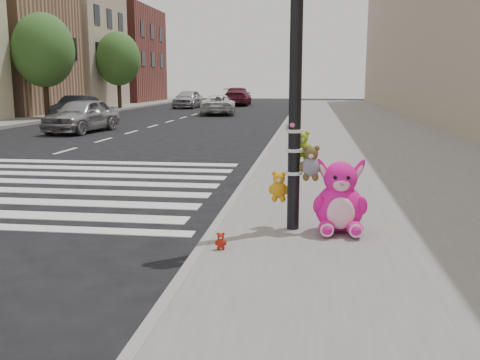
% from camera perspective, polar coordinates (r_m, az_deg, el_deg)
% --- Properties ---
extents(ground, '(120.00, 120.00, 0.00)m').
position_cam_1_polar(ground, '(6.19, -20.28, -9.74)').
color(ground, black).
rests_on(ground, ground).
extents(sidewalk_near, '(7.00, 80.00, 0.14)m').
position_cam_1_polar(sidewalk_near, '(15.39, 15.72, 2.65)').
color(sidewalk_near, slate).
rests_on(sidewalk_near, ground).
extents(curb_edge, '(0.12, 80.00, 0.15)m').
position_cam_1_polar(curb_edge, '(15.29, 2.81, 2.98)').
color(curb_edge, gray).
rests_on(curb_edge, ground).
extents(bld_far_c, '(6.00, 8.00, 8.00)m').
position_cam_1_polar(bld_far_c, '(36.15, -23.46, 12.73)').
color(bld_far_c, '#9F7654').
rests_on(bld_far_c, ground).
extents(bld_far_d, '(6.00, 8.00, 10.00)m').
position_cam_1_polar(bld_far_d, '(44.18, -17.42, 13.85)').
color(bld_far_d, tan).
rests_on(bld_far_d, ground).
extents(bld_far_e, '(6.00, 10.00, 9.00)m').
position_cam_1_polar(bld_far_e, '(54.34, -12.41, 12.84)').
color(bld_far_e, brown).
rests_on(bld_far_e, ground).
extents(signal_pole, '(0.72, 0.49, 4.00)m').
position_cam_1_polar(signal_pole, '(6.93, 6.05, 7.64)').
color(signal_pole, black).
rests_on(signal_pole, sidewalk_near).
extents(tree_far_b, '(3.20, 3.20, 5.44)m').
position_cam_1_polar(tree_far_b, '(30.55, -20.23, 12.84)').
color(tree_far_b, '#382619').
rests_on(tree_far_b, sidewalk_far).
extents(tree_far_c, '(3.20, 3.20, 5.44)m').
position_cam_1_polar(tree_far_c, '(40.63, -12.88, 12.48)').
color(tree_far_c, '#382619').
rests_on(tree_far_c, sidewalk_far).
extents(pink_bunny, '(0.69, 0.73, 0.98)m').
position_cam_1_polar(pink_bunny, '(7.00, 10.60, -2.30)').
color(pink_bunny, '#F41498').
rests_on(pink_bunny, sidewalk_near).
extents(red_teddy, '(0.15, 0.12, 0.20)m').
position_cam_1_polar(red_teddy, '(6.25, -2.07, -6.51)').
color(red_teddy, red).
rests_on(red_teddy, sidewalk_near).
extents(car_silver_far, '(2.11, 4.24, 1.39)m').
position_cam_1_polar(car_silver_far, '(22.92, -16.50, 6.64)').
color(car_silver_far, '#9E9EA2').
rests_on(car_silver_far, ground).
extents(car_dark_far, '(1.40, 3.94, 1.30)m').
position_cam_1_polar(car_dark_far, '(30.45, -17.02, 7.38)').
color(car_dark_far, black).
rests_on(car_dark_far, ground).
extents(car_white_near, '(2.57, 4.63, 1.23)m').
position_cam_1_polar(car_white_near, '(33.69, -2.32, 8.03)').
color(car_white_near, silver).
rests_on(car_white_near, ground).
extents(car_maroon_near, '(2.39, 5.36, 1.53)m').
position_cam_1_polar(car_maroon_near, '(46.14, -0.26, 8.89)').
color(car_maroon_near, maroon).
rests_on(car_maroon_near, ground).
extents(car_silver_deep, '(1.79, 4.23, 1.43)m').
position_cam_1_polar(car_silver_deep, '(42.04, -5.58, 8.62)').
color(car_silver_deep, '#BBBABF').
rests_on(car_silver_deep, ground).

